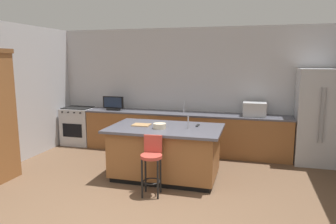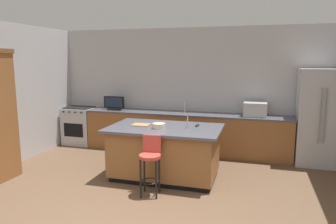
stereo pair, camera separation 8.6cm
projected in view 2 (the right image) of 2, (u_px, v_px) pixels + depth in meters
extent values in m
cube|color=#BCBCC1|center=(190.00, 90.00, 7.37)|extent=(6.91, 0.12, 2.85)
cube|color=#BCBCC1|center=(12.00, 95.00, 6.32)|extent=(0.12, 4.49, 2.85)
cube|color=brown|center=(185.00, 134.00, 7.18)|extent=(4.67, 0.60, 0.89)
cube|color=#4C4C56|center=(185.00, 114.00, 7.11)|extent=(4.70, 0.62, 0.04)
cube|color=black|center=(165.00, 175.00, 5.71)|extent=(1.76, 0.99, 0.09)
cube|color=brown|center=(165.00, 151.00, 5.63)|extent=(1.84, 1.07, 0.80)
cube|color=#4C4C56|center=(165.00, 128.00, 5.56)|extent=(2.00, 1.23, 0.04)
cube|color=#B7BABF|center=(318.00, 117.00, 6.28)|extent=(0.83, 0.71, 1.95)
cylinder|color=gray|center=(320.00, 116.00, 5.92)|extent=(0.02, 0.02, 1.07)
cylinder|color=gray|center=(325.00, 116.00, 5.89)|extent=(0.02, 0.02, 1.07)
cube|color=#B7BABF|center=(80.00, 126.00, 7.93)|extent=(0.75, 0.60, 0.92)
cube|color=black|center=(73.00, 130.00, 7.65)|extent=(0.52, 0.01, 0.33)
cube|color=black|center=(79.00, 108.00, 7.85)|extent=(0.67, 0.50, 0.02)
cylinder|color=black|center=(63.00, 112.00, 7.63)|extent=(0.04, 0.03, 0.04)
cylinder|color=black|center=(69.00, 112.00, 7.58)|extent=(0.04, 0.03, 0.04)
cylinder|color=black|center=(75.00, 112.00, 7.54)|extent=(0.04, 0.03, 0.04)
cylinder|color=black|center=(81.00, 113.00, 7.49)|extent=(0.04, 0.03, 0.04)
cube|color=#B7BABF|center=(255.00, 110.00, 6.66)|extent=(0.48, 0.36, 0.30)
cube|color=black|center=(114.00, 109.00, 7.53)|extent=(0.31, 0.16, 0.05)
cube|color=black|center=(114.00, 102.00, 7.50)|extent=(0.51, 0.05, 0.28)
cube|color=#1E2D47|center=(114.00, 102.00, 7.47)|extent=(0.45, 0.01, 0.24)
cylinder|color=#B2B2B7|center=(184.00, 107.00, 7.19)|extent=(0.02, 0.02, 0.24)
cylinder|color=#B2B2B7|center=(187.00, 122.00, 5.43)|extent=(0.02, 0.02, 0.22)
cylinder|color=#B23D33|center=(150.00, 156.00, 4.85)|extent=(0.34, 0.34, 0.05)
cube|color=#B23D33|center=(152.00, 144.00, 4.97)|extent=(0.29, 0.07, 0.28)
cylinder|color=black|center=(141.00, 179.00, 4.80)|extent=(0.03, 0.03, 0.61)
cylinder|color=black|center=(156.00, 180.00, 4.77)|extent=(0.03, 0.03, 0.61)
cylinder|color=black|center=(144.00, 173.00, 5.04)|extent=(0.03, 0.03, 0.61)
cylinder|color=black|center=(159.00, 174.00, 5.00)|extent=(0.03, 0.03, 0.61)
torus|color=black|center=(150.00, 181.00, 4.92)|extent=(0.28, 0.28, 0.02)
cylinder|color=beige|center=(159.00, 126.00, 5.44)|extent=(0.22, 0.22, 0.09)
cube|color=black|center=(197.00, 125.00, 5.64)|extent=(0.05, 0.17, 0.02)
cube|color=#A87F51|center=(141.00, 125.00, 5.71)|extent=(0.32, 0.26, 0.02)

